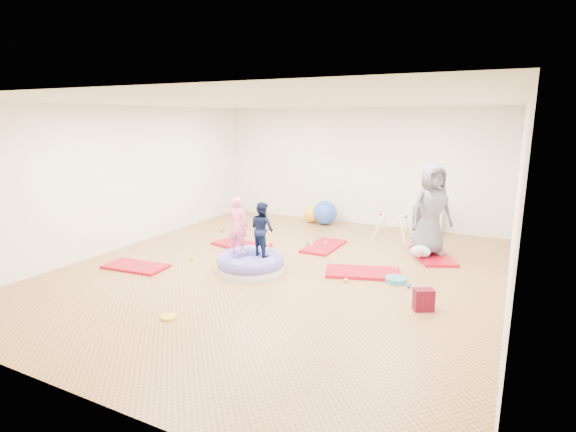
% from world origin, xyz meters
% --- Properties ---
extents(room, '(7.01, 8.01, 2.81)m').
position_xyz_m(room, '(0.00, 0.00, 1.40)').
color(room, '#A1754C').
rests_on(room, ground).
extents(gym_mat_front_left, '(1.15, 0.65, 0.05)m').
position_xyz_m(gym_mat_front_left, '(-2.32, -1.02, 0.02)').
color(gym_mat_front_left, '#A20825').
rests_on(gym_mat_front_left, ground).
extents(gym_mat_mid_left, '(1.28, 0.83, 0.05)m').
position_xyz_m(gym_mat_mid_left, '(-1.39, 0.93, 0.02)').
color(gym_mat_mid_left, '#A20825').
rests_on(gym_mat_mid_left, ground).
extents(gym_mat_center_back, '(0.59, 1.15, 0.05)m').
position_xyz_m(gym_mat_center_back, '(0.13, 1.63, 0.02)').
color(gym_mat_center_back, '#A20825').
rests_on(gym_mat_center_back, ground).
extents(gym_mat_right, '(1.37, 0.98, 0.05)m').
position_xyz_m(gym_mat_right, '(1.33, 0.48, 0.03)').
color(gym_mat_right, '#A20825').
rests_on(gym_mat_right, ground).
extents(gym_mat_rear_right, '(1.06, 1.33, 0.05)m').
position_xyz_m(gym_mat_rear_right, '(2.21, 1.95, 0.02)').
color(gym_mat_rear_right, '#A20825').
rests_on(gym_mat_rear_right, ground).
extents(inflatable_cushion, '(1.16, 1.16, 0.36)m').
position_xyz_m(inflatable_cushion, '(-0.43, -0.26, 0.14)').
color(inflatable_cushion, silver).
rests_on(inflatable_cushion, ground).
extents(child_pink, '(0.38, 0.27, 0.99)m').
position_xyz_m(child_pink, '(-0.68, -0.26, 0.83)').
color(child_pink, pink).
rests_on(child_pink, inflatable_cushion).
extents(child_navy, '(0.54, 0.49, 0.92)m').
position_xyz_m(child_navy, '(-0.24, -0.18, 0.80)').
color(child_navy, '#0C1634').
rests_on(child_navy, inflatable_cushion).
extents(adult_caregiver, '(0.97, 0.96, 1.69)m').
position_xyz_m(adult_caregiver, '(2.12, 2.00, 0.90)').
color(adult_caregiver, '#545967').
rests_on(adult_caregiver, gym_mat_rear_right).
extents(infant, '(0.37, 0.37, 0.22)m').
position_xyz_m(infant, '(2.02, 1.69, 0.16)').
color(infant, '#C3D8FE').
rests_on(infant, gym_mat_rear_right).
extents(ball_pit_balls, '(4.66, 2.12, 0.07)m').
position_xyz_m(ball_pit_balls, '(-0.14, 1.04, 0.04)').
color(ball_pit_balls, gold).
rests_on(ball_pit_balls, ground).
extents(exercise_ball_blue, '(0.59, 0.59, 0.59)m').
position_xyz_m(exercise_ball_blue, '(-0.61, 3.49, 0.29)').
color(exercise_ball_blue, blue).
rests_on(exercise_ball_blue, ground).
extents(exercise_ball_orange, '(0.42, 0.42, 0.42)m').
position_xyz_m(exercise_ball_orange, '(-0.98, 3.56, 0.21)').
color(exercise_ball_orange, '#FCAA19').
rests_on(exercise_ball_orange, ground).
extents(infant_play_gym, '(0.73, 0.69, 0.56)m').
position_xyz_m(infant_play_gym, '(1.22, 2.82, 0.37)').
color(infant_play_gym, silver).
rests_on(infant_play_gym, ground).
extents(cube_shelf, '(0.67, 0.33, 0.67)m').
position_xyz_m(cube_shelf, '(1.76, 3.79, 0.33)').
color(cube_shelf, silver).
rests_on(cube_shelf, ground).
extents(balance_disc, '(0.34, 0.34, 0.08)m').
position_xyz_m(balance_disc, '(1.91, 0.35, 0.04)').
color(balance_disc, teal).
rests_on(balance_disc, ground).
extents(backpack, '(0.31, 0.27, 0.30)m').
position_xyz_m(backpack, '(2.50, -0.55, 0.15)').
color(backpack, maroon).
rests_on(backpack, ground).
extents(yellow_toy, '(0.21, 0.21, 0.03)m').
position_xyz_m(yellow_toy, '(-0.42, -2.32, 0.02)').
color(yellow_toy, gold).
rests_on(yellow_toy, ground).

